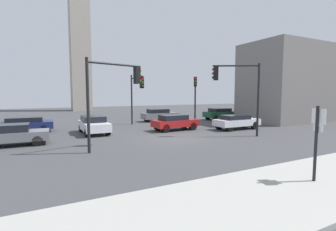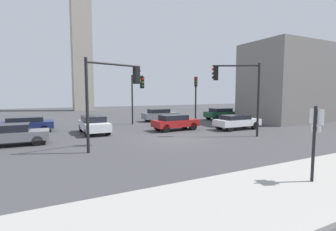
% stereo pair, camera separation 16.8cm
% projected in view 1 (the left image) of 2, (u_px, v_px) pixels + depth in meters
% --- Properties ---
extents(ground_plane, '(91.09, 91.09, 0.00)m').
position_uv_depth(ground_plane, '(175.00, 138.00, 17.39)').
color(ground_plane, '#424244').
extents(sidewalk_corner, '(30.58, 3.91, 0.15)m').
position_uv_depth(sidewalk_corner, '(314.00, 182.00, 8.51)').
color(sidewalk_corner, '#A8A59E').
rests_on(sidewalk_corner, ground_plane).
extents(direction_sign, '(0.18, 0.55, 2.60)m').
position_uv_depth(direction_sign, '(317.00, 136.00, 8.32)').
color(direction_sign, black).
rests_on(direction_sign, ground_plane).
extents(traffic_light_0, '(0.62, 4.22, 5.07)m').
position_uv_depth(traffic_light_0, '(136.00, 89.00, 23.23)').
color(traffic_light_0, black).
rests_on(traffic_light_0, ground_plane).
extents(traffic_light_1, '(0.44, 0.49, 4.92)m').
position_uv_depth(traffic_light_1, '(195.00, 91.00, 25.51)').
color(traffic_light_1, black).
rests_on(traffic_light_1, ground_plane).
extents(traffic_light_2, '(3.41, 1.07, 5.04)m').
position_uv_depth(traffic_light_2, '(114.00, 86.00, 13.78)').
color(traffic_light_2, black).
rests_on(traffic_light_2, ground_plane).
extents(traffic_light_3, '(3.05, 1.86, 5.38)m').
position_uv_depth(traffic_light_3, '(237.00, 84.00, 17.92)').
color(traffic_light_3, black).
rests_on(traffic_light_3, ground_plane).
extents(car_0, '(4.07, 1.66, 1.41)m').
position_uv_depth(car_0, '(159.00, 115.00, 28.15)').
color(car_0, slate).
rests_on(car_0, ground_plane).
extents(car_1, '(4.06, 1.89, 1.35)m').
position_uv_depth(car_1, '(175.00, 122.00, 21.10)').
color(car_1, maroon).
rests_on(car_1, ground_plane).
extents(car_2, '(4.19, 1.71, 1.28)m').
position_uv_depth(car_2, '(236.00, 121.00, 21.66)').
color(car_2, silver).
rests_on(car_2, ground_plane).
extents(car_3, '(1.89, 4.13, 1.39)m').
position_uv_depth(car_3, '(94.00, 124.00, 19.47)').
color(car_3, silver).
rests_on(car_3, ground_plane).
extents(car_4, '(4.65, 2.17, 1.27)m').
position_uv_depth(car_4, '(23.00, 124.00, 19.83)').
color(car_4, navy).
rests_on(car_4, ground_plane).
extents(car_5, '(4.13, 1.80, 1.32)m').
position_uv_depth(car_5, '(11.00, 134.00, 14.77)').
color(car_5, slate).
rests_on(car_5, ground_plane).
extents(car_6, '(4.32, 2.04, 1.39)m').
position_uv_depth(car_6, '(221.00, 113.00, 30.03)').
color(car_6, '#19472D').
rests_on(car_6, ground_plane).
extents(building_flank, '(15.61, 6.40, 8.70)m').
position_uv_depth(building_flank, '(303.00, 84.00, 29.42)').
color(building_flank, gray).
rests_on(building_flank, ground_plane).
extents(skyline_tower, '(3.46, 3.46, 33.86)m').
position_uv_depth(skyline_tower, '(79.00, 19.00, 44.78)').
color(skyline_tower, '#A89E8E').
rests_on(skyline_tower, ground_plane).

